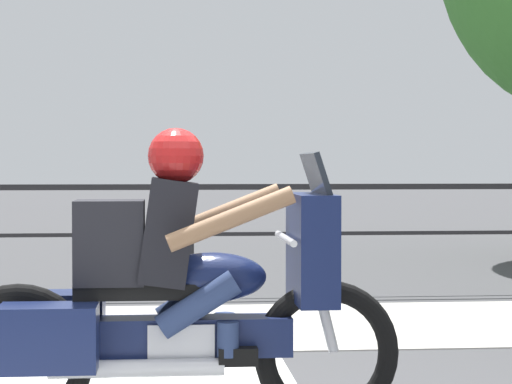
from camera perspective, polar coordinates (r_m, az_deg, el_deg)
name	(u,v)px	position (r m, az deg, el deg)	size (l,w,h in m)	color
sidewalk_band	(197,326)	(8.52, -3.37, -7.65)	(44.00, 2.40, 0.01)	#B7B2A8
fence_railing	(192,208)	(10.41, -3.71, -0.91)	(36.00, 0.05, 1.16)	black
motorcycle	(174,293)	(5.20, -4.70, -5.80)	(2.36, 0.76, 1.57)	black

